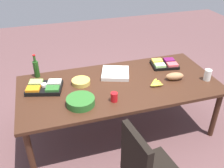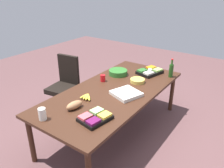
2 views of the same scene
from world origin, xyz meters
The scene contains 12 objects.
ground_plane centered at (0.00, 0.00, 0.00)m, with size 10.00×10.00×0.00m, color brown.
conference_table centered at (0.00, 0.00, 0.69)m, with size 2.53×1.17×0.75m.
chip_bowl centered at (-0.47, 0.15, 0.77)m, with size 0.23×0.23×0.06m, color gold.
banana_bunch centered at (0.43, -0.16, 0.77)m, with size 0.17×0.18×0.04m.
fruit_platter centered at (0.78, 0.28, 0.78)m, with size 0.40×0.33×0.07m.
salad_bowl centered at (-0.55, -0.29, 0.79)m, with size 0.32×0.32×0.09m, color #2B6627.
red_solo_cup centered at (-0.17, -0.33, 0.80)m, with size 0.08×0.08×0.11m, color red.
bread_loaf centered at (0.73, -0.11, 0.80)m, with size 0.24×0.11×0.10m, color #A67349.
mayo_jar centered at (1.13, -0.24, 0.82)m, with size 0.09×0.09×0.15m, color white.
veggie_tray centered at (-0.92, 0.14, 0.78)m, with size 0.48×0.40×0.09m.
pizza_box centered at (0.02, 0.24, 0.77)m, with size 0.36×0.36×0.05m, color silver.
wine_bottle centered at (-0.99, 0.50, 0.87)m, with size 0.08×0.08×0.32m.
Camera 1 is at (-0.88, -2.58, 2.44)m, focal length 40.25 mm.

